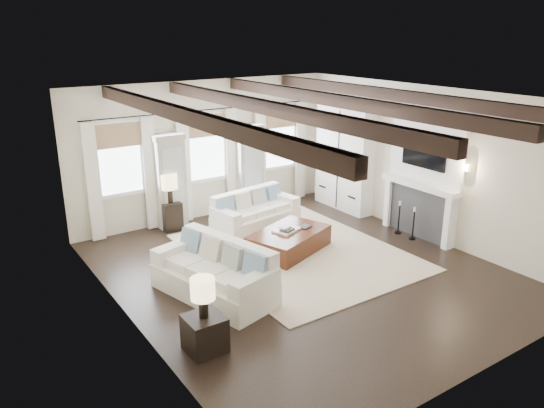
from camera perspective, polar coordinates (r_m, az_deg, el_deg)
ground at (r=9.96m, az=3.26°, el=-7.18°), size 7.50×7.50×0.00m
room_shell at (r=10.43m, az=3.74°, el=5.03°), size 6.54×7.54×3.22m
area_rug at (r=10.73m, az=2.61°, el=-5.15°), size 3.63×4.55×0.02m
sofa_back at (r=11.90m, az=-1.93°, el=-1.03°), size 2.07×1.17×0.84m
sofa_left at (r=9.01m, az=-6.00°, el=-7.53°), size 1.49×2.35×0.93m
ottoman at (r=10.70m, az=1.81°, el=-4.01°), size 1.89×1.52×0.43m
tray at (r=10.63m, az=1.55°, el=-2.80°), size 0.60×0.53×0.04m
book_lower at (r=10.53m, az=1.64°, el=-2.78°), size 0.31×0.28×0.04m
book_upper at (r=10.56m, az=1.38°, el=-2.51°), size 0.26×0.23×0.03m
book_loose at (r=10.83m, az=3.59°, el=-2.44°), size 0.29×0.25×0.03m
side_table_front at (r=7.65m, az=-7.25°, el=-13.63°), size 0.52×0.52×0.52m
lamp_front at (r=7.32m, az=-7.46°, el=-9.26°), size 0.34×0.34×0.59m
side_table_back at (r=12.02m, az=-10.84°, el=-1.25°), size 0.42×0.42×0.63m
lamp_back at (r=11.79m, az=-11.06°, el=2.23°), size 0.38×0.38×0.65m
candlestick_near at (r=11.66m, az=14.96°, el=-2.30°), size 0.14×0.14×0.71m
candlestick_far at (r=11.91m, az=13.48°, el=-1.69°), size 0.15×0.15×0.74m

